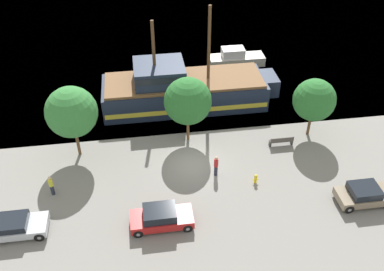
% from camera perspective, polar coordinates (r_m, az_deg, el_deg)
% --- Properties ---
extents(ground_plane, '(160.00, 160.00, 0.00)m').
position_cam_1_polar(ground_plane, '(33.80, 0.12, -3.69)').
color(ground_plane, gray).
extents(pirate_ship, '(16.20, 5.02, 9.44)m').
position_cam_1_polar(pirate_ship, '(39.75, -1.26, 6.19)').
color(pirate_ship, '#192338').
rests_on(pirate_ship, water_surface).
extents(moored_boat_dockside, '(5.95, 1.96, 1.93)m').
position_cam_1_polar(moored_boat_dockside, '(47.30, 5.85, 10.19)').
color(moored_boat_dockside, '#B7B2A8').
rests_on(moored_boat_dockside, water_surface).
extents(parked_car_curb_front, '(4.15, 1.88, 1.45)m').
position_cam_1_polar(parked_car_curb_front, '(28.89, -4.14, -10.83)').
color(parked_car_curb_front, '#B21E1E').
rests_on(parked_car_curb_front, ground_plane).
extents(parked_car_curb_mid, '(3.89, 1.96, 1.39)m').
position_cam_1_polar(parked_car_curb_mid, '(32.63, 21.99, -7.30)').
color(parked_car_curb_mid, '#7F705B').
rests_on(parked_car_curb_mid, ground_plane).
extents(parked_car_curb_rear, '(4.38, 1.96, 1.26)m').
position_cam_1_polar(parked_car_curb_rear, '(30.71, -22.84, -11.12)').
color(parked_car_curb_rear, '#B7BCC6').
rests_on(parked_car_curb_rear, ground_plane).
extents(fire_hydrant, '(0.42, 0.25, 0.76)m').
position_cam_1_polar(fire_hydrant, '(32.23, 8.48, -5.69)').
color(fire_hydrant, yellow).
rests_on(fire_hydrant, ground_plane).
extents(bench_promenade_east, '(1.98, 0.45, 0.85)m').
position_cam_1_polar(bench_promenade_east, '(36.01, 11.84, -0.71)').
color(bench_promenade_east, '#4C4742').
rests_on(bench_promenade_east, ground_plane).
extents(pedestrian_walking_near, '(0.32, 0.32, 1.70)m').
position_cam_1_polar(pedestrian_walking_near, '(32.31, -18.26, -6.34)').
color(pedestrian_walking_near, '#232838').
rests_on(pedestrian_walking_near, ground_plane).
extents(pedestrian_walking_far, '(0.32, 0.32, 1.78)m').
position_cam_1_polar(pedestrian_walking_far, '(32.22, 3.22, -4.06)').
color(pedestrian_walking_far, '#232838').
rests_on(pedestrian_walking_far, ground_plane).
extents(tree_row_east, '(3.95, 3.95, 6.08)m').
position_cam_1_polar(tree_row_east, '(33.42, -15.77, 3.02)').
color(tree_row_east, brown).
rests_on(tree_row_east, ground_plane).
extents(tree_row_mideast, '(3.84, 3.84, 5.71)m').
position_cam_1_polar(tree_row_mideast, '(34.01, -0.57, 4.60)').
color(tree_row_mideast, brown).
rests_on(tree_row_mideast, ground_plane).
extents(tree_row_midwest, '(3.49, 3.49, 5.20)m').
position_cam_1_polar(tree_row_midwest, '(36.16, 15.99, 4.57)').
color(tree_row_midwest, brown).
rests_on(tree_row_midwest, ground_plane).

